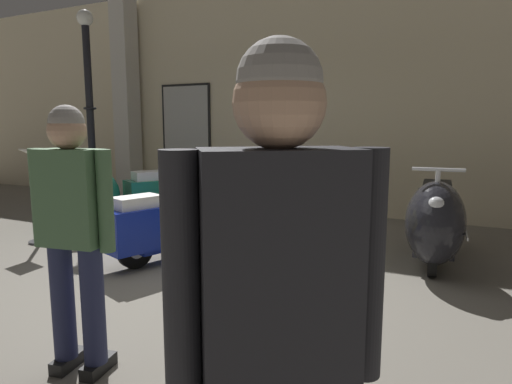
# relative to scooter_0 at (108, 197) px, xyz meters

# --- Properties ---
(ground_plane) EXTENTS (60.00, 60.00, 0.00)m
(ground_plane) POSITION_rel_scooter_0_xyz_m (1.90, -1.23, -0.46)
(ground_plane) COLOR slate
(showroom_back_wall) EXTENTS (18.00, 0.63, 3.78)m
(showroom_back_wall) POSITION_rel_scooter_0_xyz_m (1.77, 2.56, 1.43)
(showroom_back_wall) COLOR beige
(showroom_back_wall) RESTS_ON ground
(scooter_0) EXTENTS (1.26, 1.66, 1.01)m
(scooter_0) POSITION_rel_scooter_0_xyz_m (0.00, 0.00, 0.00)
(scooter_0) COLOR black
(scooter_0) RESTS_ON ground
(scooter_1) EXTENTS (0.92, 1.60, 0.94)m
(scooter_1) POSITION_rel_scooter_0_xyz_m (1.59, -0.50, -0.03)
(scooter_1) COLOR black
(scooter_1) RESTS_ON ground
(scooter_2) EXTENTS (1.17, 1.67, 1.00)m
(scooter_2) POSITION_rel_scooter_0_xyz_m (2.63, 0.34, -0.00)
(scooter_2) COLOR black
(scooter_2) RESTS_ON ground
(scooter_3) EXTENTS (0.59, 1.71, 1.03)m
(scooter_3) POSITION_rel_scooter_0_xyz_m (4.06, 0.28, 0.01)
(scooter_3) COLOR black
(scooter_3) RESTS_ON ground
(lamppost) EXTENTS (0.28, 0.28, 3.11)m
(lamppost) POSITION_rel_scooter_0_xyz_m (-0.96, 0.70, 1.07)
(lamppost) COLOR black
(lamppost) RESTS_ON ground
(visitor_0) EXTENTS (0.45, 0.40, 1.61)m
(visitor_0) POSITION_rel_scooter_0_xyz_m (3.94, -3.45, 0.47)
(visitor_0) COLOR black
(visitor_0) RESTS_ON ground
(visitor_1) EXTENTS (0.51, 0.28, 1.52)m
(visitor_1) POSITION_rel_scooter_0_xyz_m (2.38, -2.68, 0.42)
(visitor_1) COLOR black
(visitor_1) RESTS_ON ground
(info_stanchion) EXTENTS (0.36, 0.28, 1.14)m
(info_stanchion) POSITION_rel_scooter_0_xyz_m (-0.30, -0.82, 0.02)
(info_stanchion) COLOR #333338
(info_stanchion) RESTS_ON ground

